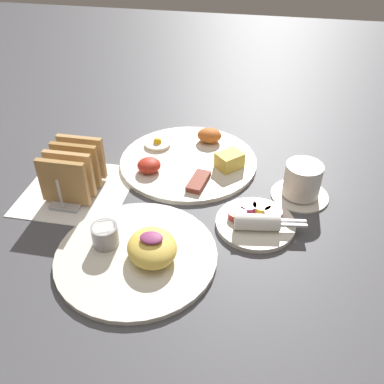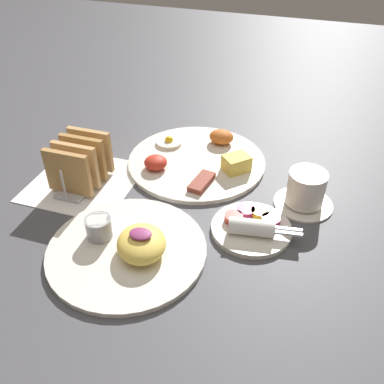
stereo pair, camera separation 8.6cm
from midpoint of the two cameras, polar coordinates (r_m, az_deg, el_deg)
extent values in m
plane|color=#47474C|center=(0.87, -2.17, -2.25)|extent=(3.00, 3.00, 0.00)
cube|color=white|center=(0.96, -11.77, 1.25)|extent=(0.22, 0.22, 0.00)
cylinder|color=silver|center=(1.00, 3.06, 4.04)|extent=(0.32, 0.32, 0.01)
cube|color=#E5C64C|center=(0.97, 8.51, 3.74)|extent=(0.07, 0.07, 0.04)
ellipsoid|color=#C66023|center=(1.06, 6.29, 7.25)|extent=(0.06, 0.05, 0.03)
cylinder|color=#F4EACC|center=(1.06, -0.74, 6.59)|extent=(0.06, 0.06, 0.01)
sphere|color=yellow|center=(1.06, -0.74, 6.87)|extent=(0.02, 0.02, 0.02)
ellipsoid|color=red|center=(0.96, -2.32, 3.87)|extent=(0.05, 0.05, 0.03)
cube|color=brown|center=(0.92, 4.00, 1.26)|extent=(0.04, 0.08, 0.01)
cylinder|color=silver|center=(0.83, 10.89, -4.96)|extent=(0.15, 0.15, 0.01)
cylinder|color=#99234C|center=(0.84, 13.37, -3.83)|extent=(0.04, 0.04, 0.01)
cylinder|color=gold|center=(0.85, 11.97, -2.86)|extent=(0.04, 0.04, 0.01)
cylinder|color=#99234C|center=(0.85, 10.08, -2.67)|extent=(0.04, 0.04, 0.01)
cylinder|color=red|center=(0.83, 8.63, -3.36)|extent=(0.04, 0.04, 0.01)
cylinder|color=white|center=(0.80, 11.03, -4.76)|extent=(0.09, 0.04, 0.03)
cube|color=silver|center=(0.81, 15.77, -4.93)|extent=(0.05, 0.01, 0.00)
cube|color=silver|center=(0.80, 15.82, -5.49)|extent=(0.05, 0.01, 0.00)
cylinder|color=silver|center=(0.78, -5.22, -7.92)|extent=(0.29, 0.29, 0.01)
ellipsoid|color=#EAC651|center=(0.75, -3.49, -7.02)|extent=(0.12, 0.13, 0.04)
ellipsoid|color=#8C3366|center=(0.74, -3.55, -5.74)|extent=(0.04, 0.03, 0.01)
cylinder|color=#99999E|center=(0.79, -9.28, -4.83)|extent=(0.05, 0.05, 0.04)
cylinder|color=white|center=(0.78, -9.39, -3.96)|extent=(0.04, 0.04, 0.01)
cube|color=#B7B7BC|center=(0.96, -11.81, 1.47)|extent=(0.06, 0.15, 0.01)
cube|color=#AF8149|center=(0.90, -13.62, 2.41)|extent=(0.10, 0.01, 0.10)
cube|color=tan|center=(0.92, -12.66, 3.50)|extent=(0.10, 0.01, 0.10)
cube|color=#A4763E|center=(0.94, -11.74, 4.53)|extent=(0.10, 0.01, 0.10)
cube|color=tan|center=(0.97, -10.87, 5.52)|extent=(0.10, 0.01, 0.10)
cylinder|color=#B7B7BC|center=(0.89, -14.16, 0.88)|extent=(0.01, 0.01, 0.07)
cylinder|color=#B7B7BC|center=(0.99, -10.20, 5.45)|extent=(0.01, 0.01, 0.07)
cylinder|color=silver|center=(0.92, 17.24, -1.52)|extent=(0.12, 0.12, 0.01)
cylinder|color=silver|center=(0.90, 17.68, 0.43)|extent=(0.08, 0.08, 0.07)
cylinder|color=#381E0F|center=(0.88, 18.04, 2.00)|extent=(0.06, 0.06, 0.01)
camera|label=1|loc=(0.04, -87.14, 2.17)|focal=40.00mm
camera|label=2|loc=(0.04, 92.86, -2.17)|focal=40.00mm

